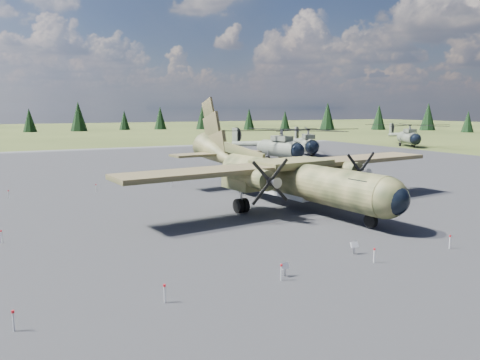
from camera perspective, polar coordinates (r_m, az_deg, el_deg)
name	(u,v)px	position (r m, az deg, el deg)	size (l,w,h in m)	color
ground	(235,217)	(37.08, -0.58, -4.49)	(500.00, 500.00, 0.00)	#5A622B
apron	(191,196)	(46.09, -6.02, -1.91)	(120.00, 120.00, 0.04)	#5A5B5F
transport_plane	(283,172)	(41.24, 5.30, 0.99)	(31.24, 28.22, 10.27)	#313A1F
helicopter_near	(279,139)	(76.03, 4.84, 5.06)	(23.78, 25.39, 5.11)	slate
helicopter_mid	(308,137)	(84.70, 8.25, 5.27)	(25.15, 25.15, 4.90)	slate
helicopter_far	(409,131)	(110.74, 19.89, 5.66)	(25.70, 25.70, 4.94)	slate
info_placard_left	(285,267)	(24.27, 5.50, -10.55)	(0.49, 0.26, 0.74)	gray
info_placard_right	(354,246)	(28.45, 13.74, -7.82)	(0.50, 0.24, 0.76)	gray
barrier_fence	(230,211)	(36.70, -1.18, -3.82)	(33.12, 29.62, 0.85)	silver
treeline	(168,160)	(34.28, -8.73, 2.38)	(317.86, 322.27, 10.99)	black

